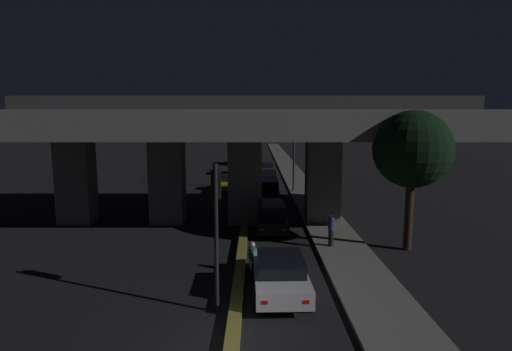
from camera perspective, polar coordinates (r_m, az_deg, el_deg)
median_divider at (r=45.48m, az=-0.82°, el=0.25°), size 0.43×126.00×0.24m
sidewalk_right at (r=38.79m, az=6.28°, el=-1.25°), size 2.57×126.00×0.13m
elevated_overpass at (r=23.88m, az=-2.38°, el=6.33°), size 28.02×9.76×7.67m
traffic_light_left_of_median at (r=12.91m, az=-5.70°, el=-5.20°), size 0.30×0.49×4.93m
street_lamp at (r=34.50m, az=4.87°, el=4.88°), size 2.45×0.32×7.36m
car_white_lead at (r=14.99m, az=3.43°, el=-13.69°), size 2.11×4.55×1.43m
car_black_second at (r=22.89m, az=2.22°, el=-5.80°), size 1.84×4.38×1.61m
car_dark_blue_third at (r=31.15m, az=1.75°, el=-1.95°), size 1.91×4.55×1.68m
car_dark_red_fourth at (r=38.00m, az=1.72°, el=-0.34°), size 1.94×4.62×1.53m
car_grey_fifth at (r=44.58m, az=1.41°, el=0.93°), size 1.92×4.65×1.48m
car_taxi_yellow_lead_oncoming at (r=35.58m, az=-3.71°, el=-1.02°), size 2.00×4.10×1.39m
car_taxi_yellow_second_oncoming at (r=45.48m, az=-2.75°, el=1.16°), size 1.95×4.58×1.65m
car_dark_red_third_oncoming at (r=56.17m, az=-2.26°, el=2.60°), size 2.02×4.77×1.80m
motorcycle_white_filtering_near at (r=16.73m, az=-0.51°, el=-11.99°), size 0.34×1.92×1.35m
motorcycle_red_filtering_mid at (r=25.27m, az=0.41°, el=-4.94°), size 0.34×1.88×1.47m
pedestrian_on_sidewalk at (r=20.04m, az=10.71°, el=-7.55°), size 0.31×0.31×1.66m
roadside_tree_kerbside_near at (r=20.19m, az=21.44°, el=3.43°), size 3.67×3.67×6.74m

